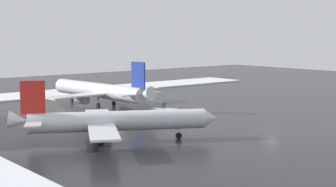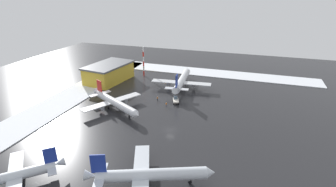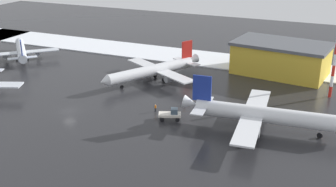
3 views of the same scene
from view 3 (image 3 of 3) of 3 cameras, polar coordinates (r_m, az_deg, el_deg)
name	(u,v)px [view 3 (image 3 of 3)]	position (r m, az deg, el deg)	size (l,w,h in m)	color
ground_plane	(69,111)	(94.11, -13.28, -2.35)	(240.00, 240.00, 0.00)	#232326
snow_bank_far	(163,54)	(134.88, -0.71, 5.42)	(152.00, 16.00, 0.28)	white
airplane_parked_portside	(263,115)	(83.80, 12.80, -2.82)	(33.66, 27.97, 9.99)	silver
airplane_parked_starboard	(154,70)	(109.18, -1.97, 3.18)	(23.74, 27.79, 9.04)	silver
airplane_foreground_jet	(21,50)	(136.73, -19.28, 5.53)	(20.72, 21.16, 7.95)	silver
pushback_tug	(171,114)	(87.04, 0.41, -2.79)	(5.08, 3.72, 2.50)	silver
ground_crew_by_nose_gear	(184,102)	(94.03, 2.21, -1.15)	(0.36, 0.36, 1.71)	black
ground_crew_near_tug	(155,107)	(91.05, -1.72, -1.90)	(0.36, 0.36, 1.71)	black
antenna_mast	(334,65)	(104.20, 21.58, 3.58)	(0.70, 0.70, 15.63)	red
cargo_hangar	(281,58)	(118.60, 15.03, 4.65)	(26.81, 18.26, 8.80)	gold
traffic_cone_near_nose	(283,113)	(93.14, 15.28, -2.61)	(0.36, 0.36, 0.55)	orange
traffic_cone_mid_line	(308,121)	(91.02, 18.49, -3.54)	(0.36, 0.36, 0.55)	orange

